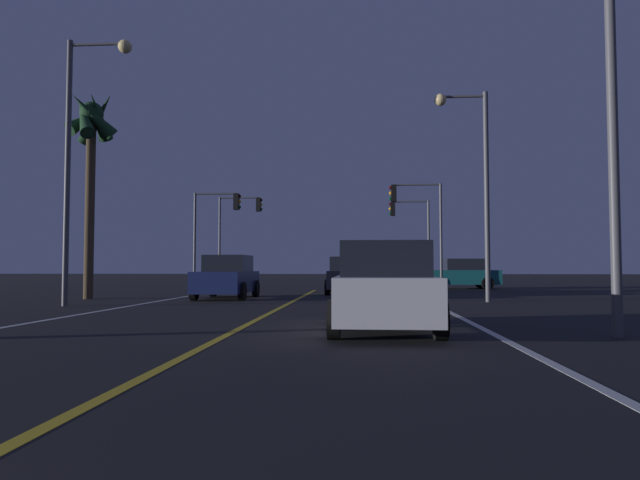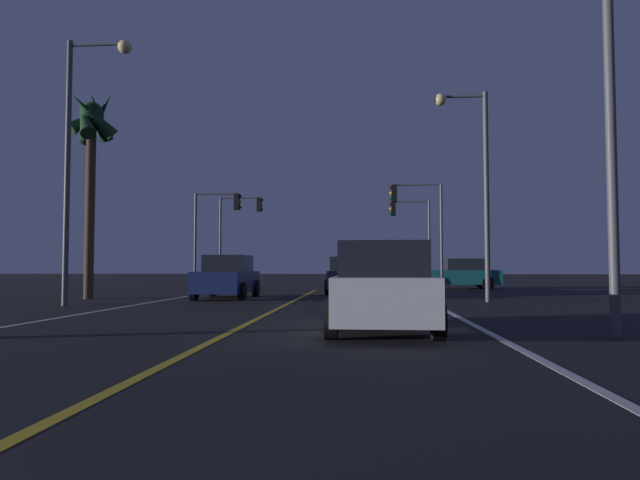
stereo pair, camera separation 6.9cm
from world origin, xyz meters
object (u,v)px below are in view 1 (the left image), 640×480
Objects in this scene: street_lamp_right_far at (474,167)px; palm_tree_left_mid at (92,134)px; traffic_light_near_right at (417,212)px; traffic_light_far_left at (239,220)px; traffic_light_far_right at (410,223)px; car_lead_same_lane at (384,288)px; street_lamp_right_near at (587,33)px; car_oncoming at (227,277)px; car_ahead_far at (348,276)px; traffic_light_near_left at (217,218)px; car_crossing_side at (461,274)px; street_lamp_left_mid at (82,138)px.

palm_tree_left_mid is at bearing -3.07° from street_lamp_right_far.
traffic_light_far_left is (-10.91, 5.50, 0.04)m from traffic_light_near_right.
palm_tree_left_mid is (-14.54, 0.78, 1.66)m from street_lamp_right_far.
car_lead_same_lane is at bearing 83.85° from traffic_light_far_right.
car_lead_same_lane is 0.53× the size of palm_tree_left_mid.
traffic_light_far_left is at bearing -65.12° from street_lamp_right_near.
car_ahead_far is at bearing 133.30° from car_oncoming.
car_oncoming is 0.53× the size of palm_tree_left_mid.
car_ahead_far is 0.80× the size of traffic_light_near_left.
traffic_light_far_right is 11.02m from traffic_light_far_left.
car_lead_same_lane is (-5.22, -21.41, 0.00)m from car_crossing_side.
traffic_light_near_left is 5.51m from traffic_light_far_left.
car_lead_same_lane is 0.57× the size of street_lamp_right_far.
car_lead_same_lane is (1.01, -15.29, 0.00)m from car_ahead_far.
street_lamp_left_mid is at bearing 56.07° from car_lead_same_lane.
car_lead_same_lane is at bearing -10.53° from street_lamp_right_near.
traffic_light_near_left is at bearing -90.77° from traffic_light_far_left.
traffic_light_far_left is at bearing -169.50° from car_oncoming.
car_ahead_far is 0.53× the size of palm_tree_left_mid.
traffic_light_near_right is (2.60, 19.59, 3.40)m from car_lead_same_lane.
traffic_light_far_left is (0.07, 5.50, 0.31)m from traffic_light_near_left.
traffic_light_near_right is 10.99m from traffic_light_near_left.
car_crossing_side is 0.75× the size of traffic_light_near_right.
palm_tree_left_mid reaches higher than car_lead_same_lane.
street_lamp_right_far is (3.62, 9.34, 3.97)m from car_lead_same_lane.
car_crossing_side is 1.00× the size of car_lead_same_lane.
traffic_light_far_right is 0.63× the size of street_lamp_right_near.
street_lamp_right_near is at bearing 92.94° from traffic_light_near_right.
traffic_light_far_right is at bearing -20.78° from car_ahead_far.
street_lamp_left_mid reaches higher than traffic_light_far_right.
traffic_light_far_left reaches higher than traffic_light_near_left.
car_crossing_side is 0.79× the size of traffic_light_far_right.
car_oncoming is 16.79m from traffic_light_far_right.
street_lamp_left_mid is (-12.03, -18.81, 1.36)m from traffic_light_far_right.
palm_tree_left_mid is (-13.63, -14.97, 2.43)m from traffic_light_far_right.
car_lead_same_lane is at bearing 68.82° from street_lamp_right_far.
street_lamp_right_near is 14.72m from street_lamp_left_mid.
traffic_light_far_right reaches higher than car_oncoming.
car_crossing_side is 4.66m from traffic_light_near_right.
street_lamp_right_near is at bearing -100.53° from car_lead_same_lane.
street_lamp_left_mid is (-0.95, -13.31, 1.42)m from traffic_light_near_left.
traffic_light_far_right is 0.64× the size of street_lamp_left_mid.
street_lamp_right_near reaches higher than street_lamp_left_mid.
street_lamp_right_far is (12.95, 3.06, -0.58)m from street_lamp_left_mid.
palm_tree_left_mid is at bearing 34.96° from car_crossing_side.
traffic_light_far_right is at bearing -6.15° from car_lead_same_lane.
car_lead_same_lane is at bearing -42.81° from palm_tree_left_mid.
car_ahead_far is 1.00× the size of car_oncoming.
traffic_light_near_left is at bearing -162.72° from car_oncoming.
street_lamp_right_near is at bearing -163.76° from car_ahead_far.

